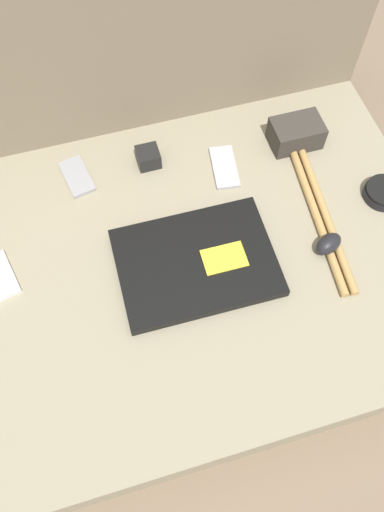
# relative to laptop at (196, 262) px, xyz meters

# --- Properties ---
(ground_plane) EXTENTS (8.00, 8.00, 0.00)m
(ground_plane) POSITION_rel_laptop_xyz_m (-0.01, 0.01, -0.15)
(ground_plane) COLOR #7A6651
(couch_seat) EXTENTS (1.09, 0.78, 0.14)m
(couch_seat) POSITION_rel_laptop_xyz_m (-0.01, 0.01, -0.08)
(couch_seat) COLOR gray
(couch_seat) RESTS_ON ground_plane
(couch_backrest) EXTENTS (1.09, 0.20, 0.57)m
(couch_backrest) POSITION_rel_laptop_xyz_m (-0.01, 0.50, 0.14)
(couch_backrest) COLOR #7F705B
(couch_backrest) RESTS_ON ground_plane
(laptop) EXTENTS (0.33, 0.24, 0.03)m
(laptop) POSITION_rel_laptop_xyz_m (0.00, 0.00, 0.00)
(laptop) COLOR black
(laptop) RESTS_ON couch_seat
(computer_mouse) EXTENTS (0.07, 0.06, 0.04)m
(computer_mouse) POSITION_rel_laptop_xyz_m (0.28, -0.04, 0.01)
(computer_mouse) COLOR black
(computer_mouse) RESTS_ON couch_seat
(speaker_puck) EXTENTS (0.09, 0.09, 0.03)m
(speaker_puck) POSITION_rel_laptop_xyz_m (0.45, 0.05, 0.00)
(speaker_puck) COLOR black
(speaker_puck) RESTS_ON couch_seat
(phone_silver) EXTENTS (0.07, 0.13, 0.01)m
(phone_silver) POSITION_rel_laptop_xyz_m (0.13, 0.22, -0.01)
(phone_silver) COLOR #B7B7BC
(phone_silver) RESTS_ON couch_seat
(phone_small) EXTENTS (0.07, 0.12, 0.01)m
(phone_small) POSITION_rel_laptop_xyz_m (-0.20, 0.29, -0.01)
(phone_small) COLOR #99999E
(phone_small) RESTS_ON couch_seat
(camera_pouch) EXTENTS (0.12, 0.08, 0.06)m
(camera_pouch) POSITION_rel_laptop_xyz_m (0.32, 0.25, 0.02)
(camera_pouch) COLOR #38332D
(camera_pouch) RESTS_ON couch_seat
(charger_brick) EXTENTS (0.05, 0.05, 0.04)m
(charger_brick) POSITION_rel_laptop_xyz_m (-0.03, 0.29, 0.01)
(charger_brick) COLOR black
(charger_brick) RESTS_ON couch_seat
(drumstick_pair) EXTENTS (0.07, 0.38, 0.02)m
(drumstick_pair) POSITION_rel_laptop_xyz_m (0.30, 0.03, -0.00)
(drumstick_pair) COLOR tan
(drumstick_pair) RESTS_ON couch_seat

